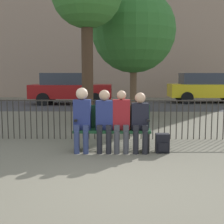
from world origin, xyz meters
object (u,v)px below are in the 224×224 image
at_px(seated_person_1, 104,117).
at_px(seated_person_2, 121,118).
at_px(backpack, 162,143).
at_px(parked_car_0, 206,87).
at_px(seated_person_0, 82,116).
at_px(parked_car_1, 70,88).
at_px(park_bench, 112,127).
at_px(seated_person_3, 140,119).
at_px(tree_0, 134,31).

xyz_separation_m(seated_person_1, seated_person_2, (0.34, -0.00, -0.02)).
bearing_deg(backpack, parked_car_0, 70.40).
height_order(seated_person_0, parked_car_1, parked_car_1).
relative_size(backpack, parked_car_0, 0.09).
bearing_deg(park_bench, backpack, -10.27).
relative_size(park_bench, seated_person_3, 1.29).
distance_m(seated_person_2, backpack, 0.96).
bearing_deg(parked_car_0, seated_person_3, -111.71).
xyz_separation_m(tree_0, parked_car_1, (-3.10, 4.44, -2.30)).
height_order(seated_person_1, seated_person_3, seated_person_1).
relative_size(seated_person_3, tree_0, 0.25).
xyz_separation_m(seated_person_2, seated_person_3, (0.37, -0.00, -0.01)).
xyz_separation_m(seated_person_2, parked_car_0, (4.79, 11.09, 0.16)).
relative_size(seated_person_0, parked_car_0, 0.31).
height_order(park_bench, seated_person_3, seated_person_3).
bearing_deg(parked_car_1, parked_car_0, 7.51).
xyz_separation_m(seated_person_3, parked_car_0, (4.41, 11.09, 0.17)).
bearing_deg(seated_person_1, tree_0, 81.45).
height_order(seated_person_0, tree_0, tree_0).
relative_size(seated_person_3, parked_car_0, 0.28).
xyz_separation_m(park_bench, seated_person_3, (0.56, -0.13, 0.18)).
distance_m(seated_person_1, seated_person_2, 0.34).
bearing_deg(park_bench, seated_person_3, -12.84).
bearing_deg(seated_person_1, seated_person_2, -0.08).
distance_m(park_bench, seated_person_2, 0.30).
bearing_deg(seated_person_2, seated_person_1, 179.92).
distance_m(seated_person_1, tree_0, 6.24).
height_order(seated_person_1, parked_car_0, parked_car_0).
xyz_separation_m(seated_person_3, backpack, (0.45, -0.05, -0.48)).
distance_m(backpack, parked_car_1, 10.75).
bearing_deg(parked_car_0, park_bench, -114.40).
height_order(seated_person_1, seated_person_2, seated_person_1).
height_order(park_bench, seated_person_0, seated_person_0).
bearing_deg(seated_person_1, parked_car_1, 102.54).
xyz_separation_m(backpack, tree_0, (-0.30, 5.73, 2.96)).
relative_size(seated_person_2, parked_car_1, 0.29).
distance_m(seated_person_3, tree_0, 6.19).
bearing_deg(tree_0, seated_person_2, -95.18).
xyz_separation_m(park_bench, tree_0, (0.70, 5.55, 2.66)).
distance_m(backpack, parked_car_0, 11.85).
bearing_deg(parked_car_0, seated_person_0, -116.69).
distance_m(seated_person_3, backpack, 0.66).
height_order(seated_person_0, backpack, seated_person_0).
bearing_deg(park_bench, parked_car_1, 103.52).
distance_m(seated_person_0, seated_person_2, 0.79).
distance_m(seated_person_0, parked_car_1, 10.27).
bearing_deg(seated_person_1, seated_person_3, -0.23).
height_order(seated_person_0, seated_person_2, seated_person_0).
height_order(seated_person_0, parked_car_0, parked_car_0).
bearing_deg(park_bench, seated_person_1, -140.52).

